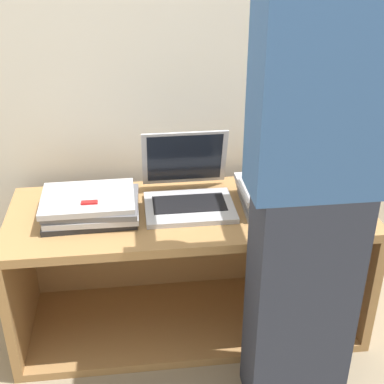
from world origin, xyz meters
name	(u,v)px	position (x,y,z in m)	size (l,w,h in m)	color
ground_plane	(198,367)	(0.00, 0.00, 0.00)	(12.00, 12.00, 0.00)	gray
wall_back	(178,26)	(0.00, 0.65, 1.20)	(8.00, 0.05, 2.40)	silver
cart	(188,260)	(0.00, 0.33, 0.28)	(1.42, 0.54, 0.57)	#A87A47
laptop_open	(188,190)	(0.00, 0.33, 0.62)	(0.35, 0.35, 0.27)	#B7B7BC
laptop_stack_left	(91,206)	(-0.38, 0.27, 0.61)	(0.37, 0.28, 0.09)	#232326
laptop_stack_right	(285,194)	(0.38, 0.27, 0.61)	(0.36, 0.28, 0.09)	gray
person	(314,176)	(0.33, -0.16, 0.90)	(0.40, 0.54, 1.78)	#2D3342
inventory_tag	(89,202)	(-0.38, 0.21, 0.66)	(0.06, 0.02, 0.01)	red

